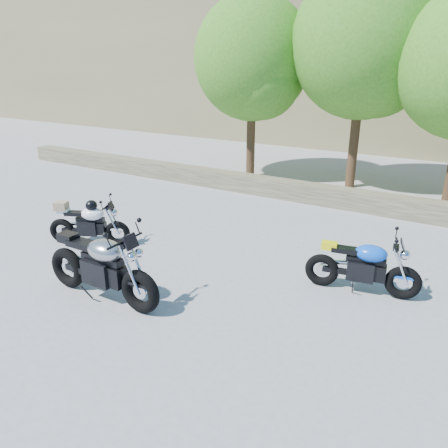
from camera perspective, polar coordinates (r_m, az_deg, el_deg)
The scene contains 7 objects.
ground at distance 8.02m, azimuth -4.96°, elevation -6.92°, with size 90.00×90.00×0.00m, color gray.
stone_wall at distance 12.48m, azimuth 9.96°, elevation 4.20°, with size 22.00×0.55×0.50m, color #4B4232.
tree_decid_left at distance 14.47m, azimuth 4.00°, elevation 20.24°, with size 3.67×3.67×5.62m.
tree_decid_mid at distance 13.68m, azimuth 18.17°, elevation 21.04°, with size 4.08×4.08×6.24m.
silver_bike at distance 7.32m, azimuth -15.70°, elevation -5.48°, with size 2.34×0.74×1.17m.
white_bike at distance 9.64m, azimuth -17.30°, elevation 0.15°, with size 1.68×0.88×0.99m.
blue_bike at distance 7.66m, azimuth 17.71°, elevation -5.38°, with size 1.89×0.62×0.95m.
Camera 1 is at (4.25, -5.72, 3.68)m, focal length 35.00 mm.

